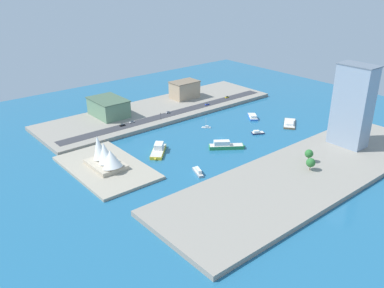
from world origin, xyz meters
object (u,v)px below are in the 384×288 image
at_px(ferry_green_doubledeck, 225,146).
at_px(opera_landmark, 106,156).
at_px(taxi_yellow_cab, 227,97).
at_px(patrol_launch_navy, 258,133).
at_px(terminal_long_green, 109,107).
at_px(van_white, 132,122).
at_px(catamaran_blue, 253,117).
at_px(tower_tall_glass, 353,106).
at_px(hatchback_blue, 207,104).
at_px(barge_flat_brown, 290,123).
at_px(suv_black, 122,125).
at_px(apartment_midrise_tan, 185,90).
at_px(traffic_light_waterfront, 161,115).
at_px(ferry_yellow_fast, 158,150).
at_px(yacht_sleek_gray, 198,171).
at_px(sedan_silver, 168,112).
at_px(sailboat_small_white, 206,127).

relative_size(ferry_green_doubledeck, opera_landmark, 0.83).
xyz_separation_m(taxi_yellow_cab, opera_landmark, (-59.80, 176.41, 5.81)).
bearing_deg(patrol_launch_navy, terminal_long_green, 34.79).
xyz_separation_m(patrol_launch_navy, van_white, (83.98, 73.16, 3.11)).
distance_m(terminal_long_green, opera_landmark, 104.74).
relative_size(catamaran_blue, tower_tall_glass, 0.31).
bearing_deg(tower_tall_glass, hatchback_blue, 7.59).
xyz_separation_m(barge_flat_brown, suv_black, (86.13, 122.43, 2.90)).
height_order(apartment_midrise_tan, tower_tall_glass, tower_tall_glass).
bearing_deg(traffic_light_waterfront, suv_black, 75.51).
distance_m(ferry_yellow_fast, traffic_light_waterfront, 63.80).
xyz_separation_m(yacht_sleek_gray, sedan_silver, (106.35, -53.59, 2.72)).
xyz_separation_m(tower_tall_glass, suv_black, (147.01, 114.80, -30.71)).
height_order(yacht_sleek_gray, traffic_light_waterfront, traffic_light_waterfront).
bearing_deg(taxi_yellow_cab, ferry_green_doubledeck, 135.19).
bearing_deg(sailboat_small_white, van_white, 46.41).
relative_size(yacht_sleek_gray, tower_tall_glass, 0.25).
xyz_separation_m(suv_black, traffic_light_waterfront, (-9.01, -34.88, 3.41)).
bearing_deg(van_white, ferry_green_doubledeck, -160.95).
bearing_deg(taxi_yellow_cab, terminal_long_green, 76.06).
relative_size(patrol_launch_navy, sailboat_small_white, 1.19).
distance_m(apartment_midrise_tan, hatchback_blue, 34.69).
relative_size(terminal_long_green, opera_landmark, 1.20).
relative_size(ferry_green_doubledeck, taxi_yellow_cab, 5.88).
bearing_deg(sedan_silver, yacht_sleek_gray, 153.26).
xyz_separation_m(barge_flat_brown, traffic_light_waterfront, (77.12, 87.56, 6.31)).
xyz_separation_m(apartment_midrise_tan, opera_landmark, (-88.63, 141.91, -2.22)).
xyz_separation_m(sailboat_small_white, opera_landmark, (-14.55, 107.05, 9.28)).
distance_m(ferry_green_doubledeck, traffic_light_waterfront, 78.03).
height_order(tower_tall_glass, sedan_silver, tower_tall_glass).
distance_m(sedan_silver, taxi_yellow_cab, 77.46).
height_order(hatchback_blue, suv_black, suv_black).
bearing_deg(taxi_yellow_cab, ferry_yellow_fast, 114.59).
xyz_separation_m(taxi_yellow_cab, traffic_light_waterfront, (-10.08, 93.46, 3.36)).
distance_m(yacht_sleek_gray, ferry_green_doubledeck, 47.56).
distance_m(ferry_green_doubledeck, tower_tall_glass, 100.59).
bearing_deg(suv_black, taxi_yellow_cab, -89.52).
xyz_separation_m(yacht_sleek_gray, van_white, (106.57, -13.41, 2.68)).
xyz_separation_m(tower_tall_glass, traffic_light_waterfront, (137.99, 79.93, -27.30)).
bearing_deg(sailboat_small_white, hatchback_blue, -42.29).
bearing_deg(patrol_launch_navy, ferry_yellow_fast, 75.44).
bearing_deg(sedan_silver, opera_landmark, 121.35).
height_order(patrol_launch_navy, van_white, van_white).
distance_m(apartment_midrise_tan, traffic_light_waterfront, 70.81).
bearing_deg(van_white, suv_black, 99.43).
height_order(terminal_long_green, sedan_silver, terminal_long_green).
height_order(barge_flat_brown, traffic_light_waterfront, traffic_light_waterfront).
distance_m(apartment_midrise_tan, van_white, 88.15).
height_order(barge_flat_brown, tower_tall_glass, tower_tall_glass).
bearing_deg(barge_flat_brown, opera_landmark, 80.87).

